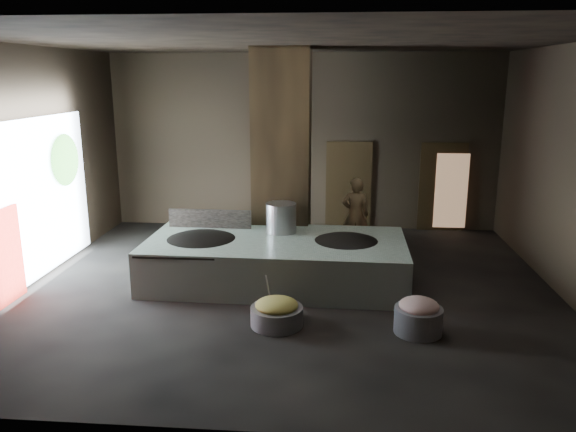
# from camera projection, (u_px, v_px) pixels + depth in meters

# --- Properties ---
(floor) EXTENTS (10.00, 9.00, 0.10)m
(floor) POSITION_uv_depth(u_px,v_px,m) (289.00, 290.00, 10.73)
(floor) COLOR black
(floor) RESTS_ON ground
(ceiling) EXTENTS (10.00, 9.00, 0.10)m
(ceiling) POSITION_uv_depth(u_px,v_px,m) (289.00, 38.00, 9.61)
(ceiling) COLOR black
(ceiling) RESTS_ON back_wall
(back_wall) EXTENTS (10.00, 0.10, 4.50)m
(back_wall) POSITION_uv_depth(u_px,v_px,m) (303.00, 142.00, 14.57)
(back_wall) COLOR black
(back_wall) RESTS_ON ground
(front_wall) EXTENTS (10.00, 0.10, 4.50)m
(front_wall) POSITION_uv_depth(u_px,v_px,m) (252.00, 244.00, 5.77)
(front_wall) COLOR black
(front_wall) RESTS_ON ground
(left_wall) EXTENTS (0.10, 9.00, 4.50)m
(left_wall) POSITION_uv_depth(u_px,v_px,m) (22.00, 167.00, 10.58)
(left_wall) COLOR black
(left_wall) RESTS_ON ground
(pillar) EXTENTS (1.20, 1.20, 4.50)m
(pillar) POSITION_uv_depth(u_px,v_px,m) (282.00, 156.00, 12.03)
(pillar) COLOR black
(pillar) RESTS_ON ground
(hearth_platform) EXTENTS (5.02, 2.49, 0.86)m
(hearth_platform) POSITION_uv_depth(u_px,v_px,m) (276.00, 261.00, 10.90)
(hearth_platform) COLOR #B0C3B0
(hearth_platform) RESTS_ON ground
(platform_cap) EXTENTS (4.86, 2.33, 0.03)m
(platform_cap) POSITION_uv_depth(u_px,v_px,m) (276.00, 242.00, 10.81)
(platform_cap) COLOR black
(platform_cap) RESTS_ON hearth_platform
(wok_left) EXTENTS (1.56, 1.56, 0.43)m
(wok_left) POSITION_uv_depth(u_px,v_px,m) (201.00, 244.00, 10.90)
(wok_left) COLOR black
(wok_left) RESTS_ON hearth_platform
(wok_left_rim) EXTENTS (1.60, 1.60, 0.05)m
(wok_left_rim) POSITION_uv_depth(u_px,v_px,m) (201.00, 241.00, 10.88)
(wok_left_rim) COLOR black
(wok_left_rim) RESTS_ON hearth_platform
(wok_right) EXTENTS (1.46, 1.46, 0.41)m
(wok_right) POSITION_uv_depth(u_px,v_px,m) (346.00, 246.00, 10.77)
(wok_right) COLOR black
(wok_right) RESTS_ON hearth_platform
(wok_right_rim) EXTENTS (1.49, 1.49, 0.05)m
(wok_right_rim) POSITION_uv_depth(u_px,v_px,m) (346.00, 243.00, 10.75)
(wok_right_rim) COLOR black
(wok_right_rim) RESTS_ON hearth_platform
(stock_pot) EXTENTS (0.60, 0.60, 0.65)m
(stock_pot) POSITION_uv_depth(u_px,v_px,m) (281.00, 219.00, 11.26)
(stock_pot) COLOR #9B9CA2
(stock_pot) RESTS_ON hearth_platform
(splash_guard) EXTENTS (1.73, 0.10, 0.43)m
(splash_guard) POSITION_uv_depth(u_px,v_px,m) (210.00, 220.00, 11.60)
(splash_guard) COLOR black
(splash_guard) RESTS_ON hearth_platform
(cook) EXTENTS (0.64, 0.43, 1.70)m
(cook) POSITION_uv_depth(u_px,v_px,m) (355.00, 215.00, 12.77)
(cook) COLOR olive
(cook) RESTS_ON ground
(veg_basin) EXTENTS (1.07, 1.07, 0.31)m
(veg_basin) POSITION_uv_depth(u_px,v_px,m) (277.00, 316.00, 9.06)
(veg_basin) COLOR gray
(veg_basin) RESTS_ON ground
(veg_fill) EXTENTS (0.70, 0.70, 0.21)m
(veg_fill) POSITION_uv_depth(u_px,v_px,m) (277.00, 305.00, 9.01)
(veg_fill) COLOR #7D994A
(veg_fill) RESTS_ON veg_basin
(ladle) EXTENTS (0.07, 0.34, 0.60)m
(ladle) POSITION_uv_depth(u_px,v_px,m) (268.00, 290.00, 9.12)
(ladle) COLOR #9B9CA2
(ladle) RESTS_ON veg_basin
(meat_basin) EXTENTS (0.94, 0.94, 0.41)m
(meat_basin) POSITION_uv_depth(u_px,v_px,m) (418.00, 320.00, 8.79)
(meat_basin) COLOR gray
(meat_basin) RESTS_ON ground
(meat_fill) EXTENTS (0.62, 0.62, 0.24)m
(meat_fill) POSITION_uv_depth(u_px,v_px,m) (419.00, 306.00, 8.73)
(meat_fill) COLOR #B06E69
(meat_fill) RESTS_ON meat_basin
(doorway_near) EXTENTS (1.18, 0.08, 2.38)m
(doorway_near) POSITION_uv_depth(u_px,v_px,m) (349.00, 187.00, 14.65)
(doorway_near) COLOR black
(doorway_near) RESTS_ON ground
(doorway_near_glow) EXTENTS (0.82, 0.04, 1.93)m
(doorway_near_glow) POSITION_uv_depth(u_px,v_px,m) (341.00, 187.00, 14.89)
(doorway_near_glow) COLOR #8C6647
(doorway_near_glow) RESTS_ON ground
(doorway_far) EXTENTS (1.18, 0.08, 2.38)m
(doorway_far) POSITION_uv_depth(u_px,v_px,m) (442.00, 189.00, 14.46)
(doorway_far) COLOR black
(doorway_far) RESTS_ON ground
(doorway_far_glow) EXTENTS (0.82, 0.04, 1.93)m
(doorway_far_glow) POSITION_uv_depth(u_px,v_px,m) (451.00, 191.00, 14.40)
(doorway_far_glow) COLOR #8C6647
(doorway_far_glow) RESTS_ON ground
(left_opening) EXTENTS (0.04, 4.20, 3.10)m
(left_opening) POSITION_uv_depth(u_px,v_px,m) (37.00, 199.00, 10.92)
(left_opening) COLOR white
(left_opening) RESTS_ON ground
(pavilion_sliver) EXTENTS (0.05, 0.90, 1.70)m
(pavilion_sliver) POSITION_uv_depth(u_px,v_px,m) (7.00, 256.00, 9.85)
(pavilion_sliver) COLOR maroon
(pavilion_sliver) RESTS_ON ground
(tree_silhouette) EXTENTS (0.28, 1.10, 1.10)m
(tree_silhouette) POSITION_uv_depth(u_px,v_px,m) (65.00, 160.00, 11.83)
(tree_silhouette) COLOR #194714
(tree_silhouette) RESTS_ON left_opening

